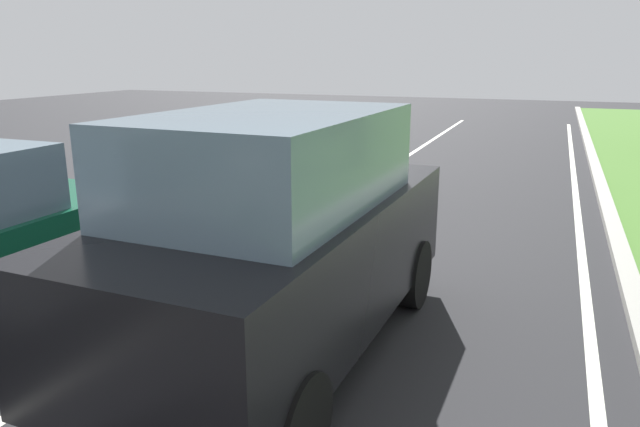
# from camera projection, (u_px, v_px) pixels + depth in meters

# --- Properties ---
(ground_plane) EXTENTS (60.00, 60.00, 0.00)m
(ground_plane) POSITION_uv_depth(u_px,v_px,m) (372.00, 205.00, 11.11)
(ground_plane) COLOR #262628
(lane_line_center) EXTENTS (0.12, 32.00, 0.01)m
(lane_line_center) POSITION_uv_depth(u_px,v_px,m) (337.00, 202.00, 11.36)
(lane_line_center) COLOR silver
(lane_line_center) RESTS_ON ground
(lane_line_right_edge) EXTENTS (0.12, 32.00, 0.01)m
(lane_line_right_edge) POSITION_uv_depth(u_px,v_px,m) (579.00, 225.00, 9.82)
(lane_line_right_edge) COLOR silver
(lane_line_right_edge) RESTS_ON ground
(curb_right) EXTENTS (0.24, 48.00, 0.12)m
(curb_right) POSITION_uv_depth(u_px,v_px,m) (612.00, 225.00, 9.63)
(curb_right) COLOR #9E9B93
(curb_right) RESTS_ON ground
(car_suv_ahead) EXTENTS (2.08, 4.55, 2.28)m
(car_suv_ahead) POSITION_uv_depth(u_px,v_px,m) (279.00, 235.00, 5.30)
(car_suv_ahead) COLOR black
(car_suv_ahead) RESTS_ON ground
(car_hatchback_far) EXTENTS (1.82, 3.75, 1.78)m
(car_hatchback_far) POSITION_uv_depth(u_px,v_px,m) (270.00, 151.00, 11.77)
(car_hatchback_far) COLOR brown
(car_hatchback_far) RESTS_ON ground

